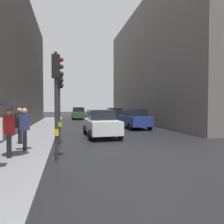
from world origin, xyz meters
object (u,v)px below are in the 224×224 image
Objects in this scene: car_white_compact at (101,123)px; pedestrian_with_grey_backpack at (23,126)px; traffic_light_near_left at (57,86)px; pedestrian_in_dark_coat at (20,124)px; pedestrian_with_umbrella at (11,111)px; traffic_light_near_right at (59,93)px; car_red_sedan at (77,112)px; car_blue_van at (134,119)px; car_green_estate at (79,113)px; car_dark_suv at (114,115)px.

pedestrian_with_grey_backpack is at bearing -135.02° from car_white_compact.
traffic_light_near_left reaches higher than pedestrian_in_dark_coat.
car_white_compact is 6.69m from pedestrian_with_umbrella.
pedestrian_with_umbrella is at bearing -118.67° from traffic_light_near_right.
pedestrian_with_grey_backpack is at bearing -97.57° from car_red_sedan.
traffic_light_near_right is 26.84m from car_red_sedan.
car_white_compact is 0.99× the size of car_blue_van.
traffic_light_near_left is 2.25× the size of pedestrian_with_grey_backpack.
traffic_light_near_left is at bearing -94.53° from car_red_sedan.
car_dark_suv is at bearing -60.75° from car_green_estate.
traffic_light_near_right is at bearing -114.95° from car_dark_suv.
car_green_estate is at bearing 80.43° from pedestrian_with_umbrella.
car_white_compact is at bearing -88.88° from car_green_estate.
traffic_light_near_right reaches higher than car_blue_van.
car_green_estate is 23.21m from pedestrian_with_umbrella.
traffic_light_near_right is 3.49m from pedestrian_with_umbrella.
car_red_sedan is (-3.85, 20.54, 0.00)m from car_blue_van.
traffic_light_near_right is 2.45m from pedestrian_in_dark_coat.
car_blue_van is 1.00× the size of car_red_sedan.
car_dark_suv and car_blue_van have the same top height.
traffic_light_near_right is 0.97× the size of traffic_light_near_left.
traffic_light_near_right is 1.82× the size of pedestrian_with_umbrella.
traffic_light_near_left reaches higher than traffic_light_near_right.
car_green_estate and car_red_sedan have the same top height.
car_dark_suv is 1.00× the size of car_blue_van.
car_green_estate is 17.75m from car_white_compact.
car_white_compact is at bearing 39.75° from traffic_light_near_right.
car_blue_van is 11.06m from pedestrian_with_grey_backpack.
pedestrian_with_grey_backpack is at bearing -99.52° from car_green_estate.
car_white_compact is (2.57, 5.39, -1.87)m from traffic_light_near_left.
traffic_light_near_right is 0.91× the size of car_dark_suv.
pedestrian_with_grey_backpack reaches higher than car_dark_suv.
pedestrian_with_grey_backpack is (-1.42, -1.85, -1.52)m from traffic_light_near_right.
pedestrian_in_dark_coat is (-4.27, -26.90, 0.25)m from car_red_sedan.
car_red_sedan is at bearing 88.77° from car_green_estate.
car_green_estate is at bearing 78.42° from pedestrian_in_dark_coat.
car_dark_suv is (6.06, 16.29, -1.87)m from traffic_light_near_left.
car_dark_suv is at bearing 91.33° from car_blue_van.
traffic_light_near_left is 17.48m from car_dark_suv.
car_blue_van is at bearing -88.67° from car_dark_suv.
traffic_light_near_right is 0.90× the size of car_blue_van.
pedestrian_with_umbrella is at bearing 170.34° from traffic_light_near_left.
traffic_light_near_left is 6.26m from car_white_compact.
traffic_light_near_right is at bearing -140.25° from car_white_compact.
pedestrian_in_dark_coat is at bearing -120.97° from car_dark_suv.
traffic_light_near_left is at bearing -9.66° from pedestrian_with_umbrella.
car_green_estate is at bearing 119.25° from car_dark_suv.
traffic_light_near_left is at bearing -110.41° from car_dark_suv.
car_red_sedan is at bearing 105.15° from car_dark_suv.
traffic_light_near_left is 0.93× the size of car_green_estate.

